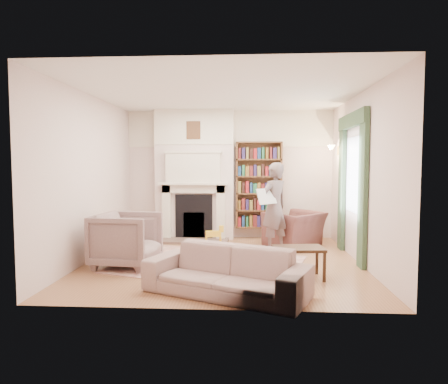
# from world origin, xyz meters

# --- Properties ---
(floor) EXTENTS (4.50, 4.50, 0.00)m
(floor) POSITION_xyz_m (0.00, 0.00, 0.00)
(floor) COLOR brown
(floor) RESTS_ON ground
(ceiling) EXTENTS (4.50, 4.50, 0.00)m
(ceiling) POSITION_xyz_m (0.00, 0.00, 2.80)
(ceiling) COLOR white
(ceiling) RESTS_ON wall_back
(wall_back) EXTENTS (4.50, 0.00, 4.50)m
(wall_back) POSITION_xyz_m (0.00, 2.25, 1.40)
(wall_back) COLOR silver
(wall_back) RESTS_ON floor
(wall_front) EXTENTS (4.50, 0.00, 4.50)m
(wall_front) POSITION_xyz_m (0.00, -2.25, 1.40)
(wall_front) COLOR silver
(wall_front) RESTS_ON floor
(wall_left) EXTENTS (0.00, 4.50, 4.50)m
(wall_left) POSITION_xyz_m (-2.25, 0.00, 1.40)
(wall_left) COLOR silver
(wall_left) RESTS_ON floor
(wall_right) EXTENTS (0.00, 4.50, 4.50)m
(wall_right) POSITION_xyz_m (2.25, 0.00, 1.40)
(wall_right) COLOR silver
(wall_right) RESTS_ON floor
(fireplace) EXTENTS (1.70, 0.58, 2.80)m
(fireplace) POSITION_xyz_m (-0.75, 2.05, 1.39)
(fireplace) COLOR silver
(fireplace) RESTS_ON floor
(bookcase) EXTENTS (1.00, 0.24, 1.85)m
(bookcase) POSITION_xyz_m (0.65, 2.12, 1.18)
(bookcase) COLOR brown
(bookcase) RESTS_ON floor
(window) EXTENTS (0.02, 0.90, 1.30)m
(window) POSITION_xyz_m (2.23, 0.40, 1.45)
(window) COLOR silver
(window) RESTS_ON wall_right
(curtain_left) EXTENTS (0.07, 0.32, 2.40)m
(curtain_left) POSITION_xyz_m (2.20, -0.30, 1.20)
(curtain_left) COLOR #2A412C
(curtain_left) RESTS_ON floor
(curtain_right) EXTENTS (0.07, 0.32, 2.40)m
(curtain_right) POSITION_xyz_m (2.20, 1.10, 1.20)
(curtain_right) COLOR #2A412C
(curtain_right) RESTS_ON floor
(pelmet) EXTENTS (0.09, 1.70, 0.24)m
(pelmet) POSITION_xyz_m (2.19, 0.40, 2.38)
(pelmet) COLOR #2A412C
(pelmet) RESTS_ON wall_right
(wall_sconce) EXTENTS (0.20, 0.24, 0.24)m
(wall_sconce) POSITION_xyz_m (2.03, 1.50, 1.90)
(wall_sconce) COLOR gold
(wall_sconce) RESTS_ON wall_right
(rug) EXTENTS (3.33, 2.90, 0.01)m
(rug) POSITION_xyz_m (-0.22, -0.25, 0.01)
(rug) COLOR beige
(rug) RESTS_ON floor
(armchair_reading) EXTENTS (1.37, 1.37, 0.67)m
(armchair_reading) POSITION_xyz_m (1.35, 1.40, 0.34)
(armchair_reading) COLOR #4B2828
(armchair_reading) RESTS_ON floor
(armchair_left) EXTENTS (1.04, 1.01, 0.86)m
(armchair_left) POSITION_xyz_m (-1.51, -0.43, 0.43)
(armchair_left) COLOR gray
(armchair_left) RESTS_ON floor
(sofa) EXTENTS (2.18, 1.54, 0.59)m
(sofa) POSITION_xyz_m (0.14, -1.73, 0.30)
(sofa) COLOR #AA998C
(sofa) RESTS_ON floor
(man_reading) EXTENTS (0.72, 0.70, 1.66)m
(man_reading) POSITION_xyz_m (0.90, 0.80, 0.83)
(man_reading) COLOR #63514F
(man_reading) RESTS_ON floor
(newspaper) EXTENTS (0.39, 0.36, 0.28)m
(newspaper) POSITION_xyz_m (0.75, 0.60, 1.05)
(newspaper) COLOR silver
(newspaper) RESTS_ON man_reading
(coffee_table) EXTENTS (0.74, 0.51, 0.45)m
(coffee_table) POSITION_xyz_m (1.14, -0.94, 0.23)
(coffee_table) COLOR #331C11
(coffee_table) RESTS_ON floor
(paraffin_heater) EXTENTS (0.31, 0.31, 0.55)m
(paraffin_heater) POSITION_xyz_m (-1.58, 1.21, 0.28)
(paraffin_heater) COLOR #929499
(paraffin_heater) RESTS_ON floor
(rocking_horse) EXTENTS (0.50, 0.28, 0.41)m
(rocking_horse) POSITION_xyz_m (-0.27, 1.19, 0.21)
(rocking_horse) COLOR yellow
(rocking_horse) RESTS_ON rug
(board_game) EXTENTS (0.34, 0.34, 0.03)m
(board_game) POSITION_xyz_m (-0.44, 0.09, 0.03)
(board_game) COLOR #D3D54B
(board_game) RESTS_ON rug
(game_box_lid) EXTENTS (0.36, 0.28, 0.05)m
(game_box_lid) POSITION_xyz_m (-0.43, 0.08, 0.04)
(game_box_lid) COLOR red
(game_box_lid) RESTS_ON rug
(comic_annuals) EXTENTS (0.78, 0.29, 0.02)m
(comic_annuals) POSITION_xyz_m (0.35, -0.28, 0.02)
(comic_annuals) COLOR red
(comic_annuals) RESTS_ON rug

